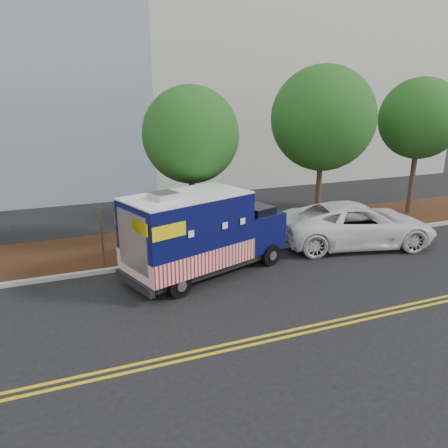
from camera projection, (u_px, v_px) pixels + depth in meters
name	position (u px, v px, depth m)	size (l,w,h in m)	color
ground	(180.00, 278.00, 15.09)	(120.00, 120.00, 0.00)	black
curb	(170.00, 262.00, 16.32)	(120.00, 0.18, 0.15)	#9E9E99
mulch_strip	(157.00, 244.00, 18.19)	(120.00, 4.00, 0.15)	black
centerline_near	(228.00, 344.00, 11.13)	(120.00, 0.10, 0.01)	gold
centerline_far	(232.00, 349.00, 10.91)	(120.00, 0.10, 0.01)	gold
tree_b	(191.00, 135.00, 16.79)	(3.75, 3.75, 6.45)	#38281C
tree_c	(323.00, 119.00, 19.68)	(4.71, 4.71, 7.37)	#38281C
tree_d	(420.00, 119.00, 21.32)	(3.94, 3.94, 6.88)	#38281C
sign_post	(102.00, 240.00, 15.30)	(0.06, 0.06, 2.40)	#473828
food_truck	(200.00, 236.00, 15.01)	(6.34, 3.95, 3.15)	black
white_car	(357.00, 224.00, 18.14)	(2.95, 6.39, 1.78)	white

